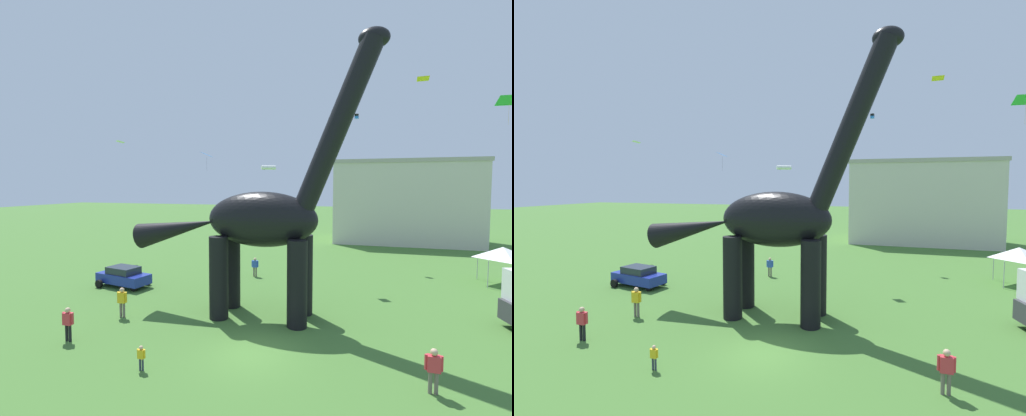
% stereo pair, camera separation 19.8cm
% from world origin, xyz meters
% --- Properties ---
extents(ground_plane, '(240.00, 240.00, 0.00)m').
position_xyz_m(ground_plane, '(0.00, 0.00, 0.00)').
color(ground_plane, '#42702D').
extents(dinosaur_sculpture, '(15.39, 3.26, 16.09)m').
position_xyz_m(dinosaur_sculpture, '(-0.92, 4.82, 5.82)').
color(dinosaur_sculpture, black).
rests_on(dinosaur_sculpture, ground_plane).
extents(parked_sedan_left, '(4.46, 2.55, 1.55)m').
position_xyz_m(parked_sedan_left, '(-12.79, 7.77, 0.81)').
color(parked_sedan_left, navy).
rests_on(parked_sedan_left, ground_plane).
extents(person_strolling_adult, '(0.40, 0.18, 1.07)m').
position_xyz_m(person_strolling_adult, '(-3.96, -2.77, 0.65)').
color(person_strolling_adult, '#2D3347').
rests_on(person_strolling_adult, ground_plane).
extents(person_far_spectator, '(0.64, 0.28, 1.72)m').
position_xyz_m(person_far_spectator, '(-9.17, -1.36, 1.04)').
color(person_far_spectator, black).
rests_on(person_far_spectator, ground_plane).
extents(person_vendor_side, '(0.67, 0.29, 1.78)m').
position_xyz_m(person_vendor_side, '(-8.70, 2.22, 1.08)').
color(person_vendor_side, '#6B6056').
rests_on(person_vendor_side, ground_plane).
extents(person_photographer, '(0.65, 0.29, 1.74)m').
position_xyz_m(person_photographer, '(7.53, -1.07, 1.05)').
color(person_photographer, '#6B6056').
rests_on(person_photographer, ground_plane).
extents(person_watching_child, '(0.61, 0.27, 1.62)m').
position_xyz_m(person_watching_child, '(-3.94, 13.63, 0.98)').
color(person_watching_child, '#6B6056').
rests_on(person_watching_child, ground_plane).
extents(festival_canopy_tent, '(3.15, 3.15, 3.00)m').
position_xyz_m(festival_canopy_tent, '(15.41, 16.79, 2.54)').
color(festival_canopy_tent, '#B2B2B7').
rests_on(festival_canopy_tent, ground_plane).
extents(kite_apex, '(0.72, 0.54, 0.18)m').
position_xyz_m(kite_apex, '(8.32, 9.54, 14.49)').
color(kite_apex, yellow).
extents(kite_mid_left, '(0.85, 0.92, 0.96)m').
position_xyz_m(kite_mid_left, '(1.87, 14.52, 10.71)').
color(kite_mid_left, yellow).
extents(kite_near_high, '(1.35, 1.74, 2.05)m').
position_xyz_m(kite_near_high, '(-12.53, 22.69, 11.35)').
color(kite_near_high, '#287AE5').
extents(kite_mid_center, '(1.38, 1.35, 0.21)m').
position_xyz_m(kite_mid_center, '(-21.55, 19.23, 12.74)').
color(kite_mid_center, white).
extents(kite_trailing, '(1.84, 1.31, 2.35)m').
position_xyz_m(kite_trailing, '(16.33, 19.64, 14.88)').
color(kite_trailing, green).
extents(kite_far_left, '(0.41, 0.41, 0.48)m').
position_xyz_m(kite_far_left, '(4.03, 23.74, 14.99)').
color(kite_far_left, black).
extents(kite_high_right, '(1.63, 1.70, 0.48)m').
position_xyz_m(kite_high_right, '(-5.49, 23.68, 9.81)').
color(kite_high_right, white).
extents(background_building_block, '(18.62, 10.41, 11.22)m').
position_xyz_m(background_building_block, '(10.10, 38.01, 5.62)').
color(background_building_block, beige).
rests_on(background_building_block, ground_plane).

